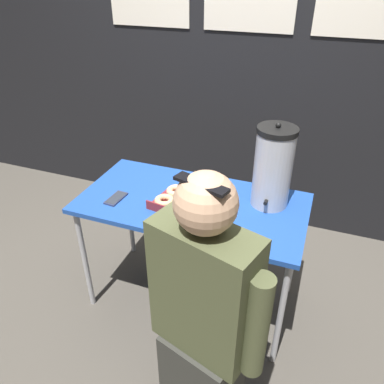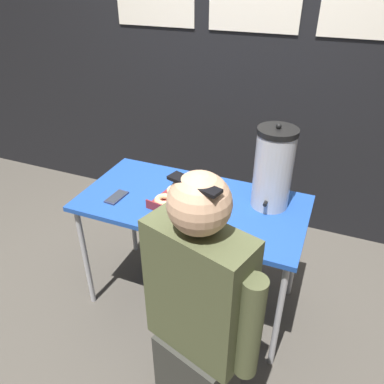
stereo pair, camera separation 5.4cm
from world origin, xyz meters
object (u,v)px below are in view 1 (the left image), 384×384
Objects in this scene: donut_box at (188,203)px; coffee_urn at (273,167)px; cell_phone at (116,198)px; person_seated at (203,315)px.

coffee_urn reaches higher than donut_box.
coffee_urn reaches higher than cell_phone.
person_seated reaches higher than cell_phone.
cell_phone is at bearing -161.43° from donut_box.
cell_phone is at bearing -18.75° from person_seated.
cell_phone is (-0.41, -0.07, -0.02)m from donut_box.
coffee_urn is 0.36× the size of person_seated.
donut_box is at bearing -46.45° from person_seated.
donut_box is 0.31× the size of person_seated.
coffee_urn is 0.84m from person_seated.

